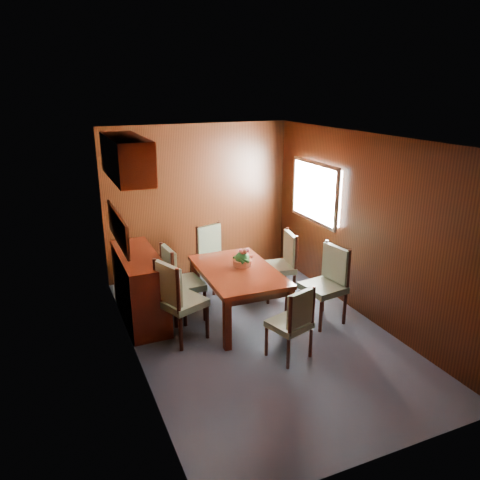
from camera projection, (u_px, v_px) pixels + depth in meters
name	position (u px, v px, depth m)	size (l,w,h in m)	color
ground	(259.00, 333.00, 5.84)	(4.50, 4.50, 0.00)	#3A4250
room_shell	(241.00, 201.00, 5.58)	(3.06, 4.52, 2.41)	black
sideboard	(140.00, 286.00, 6.10)	(0.48, 1.40, 0.90)	#391007
dining_table	(238.00, 276.00, 6.05)	(0.96, 1.50, 0.69)	#391007
chair_left_near	(177.00, 297.00, 5.52)	(0.62, 0.63, 1.04)	black
chair_left_far	(178.00, 279.00, 6.04)	(0.50, 0.52, 1.02)	black
chair_right_near	(328.00, 280.00, 6.02)	(0.53, 0.54, 1.02)	black
chair_right_far	(282.00, 261.00, 6.71)	(0.52, 0.54, 0.98)	black
chair_head	(294.00, 320.00, 5.16)	(0.51, 0.50, 0.88)	black
chair_foot	(213.00, 253.00, 7.06)	(0.57, 0.55, 0.97)	black
flower_centerpiece	(242.00, 256.00, 6.12)	(0.27, 0.27, 0.27)	#CB623E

